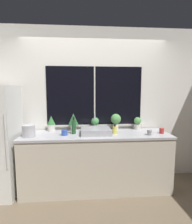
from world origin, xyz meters
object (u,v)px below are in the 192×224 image
bottle_tall (74,127)px  potted_plant_center (95,123)px  kettle (29,130)px  mug_grey (149,133)px  potted_plant_far_left (51,123)px  potted_plant_left (73,120)px  sink (96,131)px  potted_plant_far_right (137,123)px  mug_blue (64,133)px  mug_red (162,131)px  potted_plant_right (116,120)px  soap_bottle (115,130)px

bottle_tall → potted_plant_center: bearing=34.3°
potted_plant_center → kettle: (-1.02, -0.38, -0.03)m
mug_grey → potted_plant_center: bearing=152.6°
potted_plant_far_left → kettle: 0.47m
potted_plant_left → bottle_tall: (0.02, -0.24, -0.06)m
mug_grey → kettle: size_ratio=0.40×
sink → potted_plant_far_right: 0.82m
potted_plant_left → kettle: size_ratio=1.49×
mug_grey → mug_blue: 1.32m
bottle_tall → mug_red: bearing=-3.7°
potted_plant_left → potted_plant_far_right: potted_plant_left is taller
potted_plant_right → bottle_tall: potted_plant_right is taller
potted_plant_left → potted_plant_center: size_ratio=1.32×
potted_plant_center → mug_grey: potted_plant_center is taller
potted_plant_center → kettle: size_ratio=1.13×
potted_plant_right → potted_plant_far_right: bearing=0.0°
sink → mug_red: sink is taller
potted_plant_right → potted_plant_far_right: size_ratio=1.29×
kettle → potted_plant_right: bearing=15.3°
potted_plant_far_left → potted_plant_center: bearing=-0.0°
mug_red → potted_plant_far_right: bearing=131.0°
sink → kettle: size_ratio=2.33×
mug_red → kettle: bearing=-178.8°
potted_plant_far_left → mug_red: (1.80, -0.34, -0.09)m
potted_plant_far_right → potted_plant_right: bearing=180.0°
potted_plant_far_left → potted_plant_right: bearing=-0.0°
potted_plant_center → mug_grey: 0.92m
potted_plant_center → potted_plant_far_right: potted_plant_center is taller
potted_plant_far_left → potted_plant_center: potted_plant_far_left is taller
potted_plant_center → potted_plant_far_right: size_ratio=1.03×
potted_plant_right → bottle_tall: bearing=-161.4°
mug_grey → potted_plant_far_right: bearing=97.5°
sink → mug_grey: size_ratio=5.75×
mug_grey → potted_plant_left: bearing=160.4°
potted_plant_far_left → mug_red: bearing=-10.6°
potted_plant_left → kettle: potted_plant_left is taller
potted_plant_left → mug_blue: size_ratio=3.27×
potted_plant_left → potted_plant_right: bearing=0.0°
potted_plant_left → mug_grey: potted_plant_left is taller
mug_blue → sink: bearing=7.5°
kettle → soap_bottle: bearing=3.2°
potted_plant_left → mug_grey: (1.19, -0.42, -0.14)m
potted_plant_right → kettle: size_ratio=1.41×
sink → soap_bottle: 0.30m
sink → mug_grey: 0.84m
soap_bottle → mug_grey: (0.53, -0.12, -0.02)m
potted_plant_right → potted_plant_left: bearing=-180.0°
potted_plant_center → bottle_tall: bottle_tall is taller
soap_bottle → mug_red: 0.76m
sink → potted_plant_left: size_ratio=1.56×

